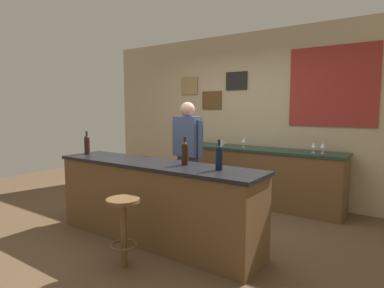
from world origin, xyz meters
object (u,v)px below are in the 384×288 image
object	(u,v)px
bar_stool	(123,221)
wine_bottle_b	(185,153)
wine_bottle_a	(87,144)
wine_bottle_c	(219,157)
wine_glass_a	(244,140)
bartender	(188,151)
wine_glass_c	(323,146)
coffee_mug	(221,143)
wine_glass_b	(314,145)

from	to	relation	value
bar_stool	wine_bottle_b	xyz separation A→B (m)	(0.20, 0.73, 0.60)
wine_bottle_a	wine_bottle_c	distance (m)	2.02
wine_bottle_c	wine_glass_a	bearing A→B (deg)	109.53
bartender	wine_bottle_a	distance (m)	1.37
wine_glass_c	coffee_mug	distance (m)	1.62
bar_stool	wine_glass_b	distance (m)	2.92
bar_stool	wine_bottle_a	size ratio (longest dim) A/B	2.22
bartender	wine_glass_c	world-z (taller)	bartender
wine_bottle_a	bar_stool	bearing A→B (deg)	-25.26
wine_bottle_b	wine_glass_b	bearing A→B (deg)	66.30
wine_glass_a	coffee_mug	distance (m)	0.39
bartender	wine_bottle_c	size ratio (longest dim) A/B	5.29
wine_glass_b	wine_glass_c	world-z (taller)	same
bartender	coffee_mug	world-z (taller)	bartender
bar_stool	coffee_mug	size ratio (longest dim) A/B	5.44
wine_glass_b	coffee_mug	bearing A→B (deg)	-178.72
wine_bottle_b	wine_glass_b	world-z (taller)	wine_bottle_b
bar_stool	wine_glass_b	size ratio (longest dim) A/B	4.39
wine_glass_c	bar_stool	bearing A→B (deg)	-113.62
bar_stool	wine_bottle_c	world-z (taller)	wine_bottle_c
bartender	wine_glass_a	xyz separation A→B (m)	(0.34, 1.09, 0.07)
wine_bottle_b	wine_bottle_a	bearing A→B (deg)	-176.95
bartender	wine_bottle_a	world-z (taller)	bartender
wine_bottle_b	wine_glass_c	xyz separation A→B (m)	(0.97, 1.95, -0.05)
wine_bottle_a	wine_glass_b	distance (m)	3.15
wine_glass_b	coffee_mug	world-z (taller)	wine_glass_b
bar_stool	wine_glass_c	world-z (taller)	wine_glass_c
bar_stool	wine_bottle_b	distance (m)	0.96
bartender	wine_bottle_c	bearing A→B (deg)	-41.13
wine_glass_a	wine_glass_c	size ratio (longest dim) A/B	1.00
wine_bottle_a	wine_bottle_b	size ratio (longest dim) A/B	1.00
wine_glass_c	bartender	bearing A→B (deg)	-145.78
bartender	wine_glass_c	size ratio (longest dim) A/B	10.45
bar_stool	wine_glass_c	bearing A→B (deg)	66.38
wine_glass_b	wine_glass_c	xyz separation A→B (m)	(0.12, 0.01, 0.00)
wine_bottle_c	wine_glass_a	size ratio (longest dim) A/B	1.97
wine_bottle_a	bartender	bearing A→B (deg)	44.95
bartender	coffee_mug	bearing A→B (deg)	92.29
wine_bottle_b	wine_glass_a	bearing A→B (deg)	97.49
wine_bottle_c	wine_glass_c	xyz separation A→B (m)	(0.52, 1.99, -0.05)
wine_bottle_c	wine_glass_b	size ratio (longest dim) A/B	1.97
wine_glass_a	bartender	bearing A→B (deg)	-107.41
wine_bottle_c	wine_glass_a	distance (m)	2.13
wine_bottle_c	wine_glass_b	distance (m)	2.02
bartender	bar_stool	bearing A→B (deg)	-76.00
bartender	wine_glass_a	distance (m)	1.14
wine_bottle_b	wine_bottle_c	bearing A→B (deg)	-4.64
bar_stool	bartender	bearing A→B (deg)	104.00
wine_bottle_a	wine_bottle_b	distance (m)	1.57
bar_stool	coffee_mug	xyz separation A→B (m)	(-0.44, 2.63, 0.49)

